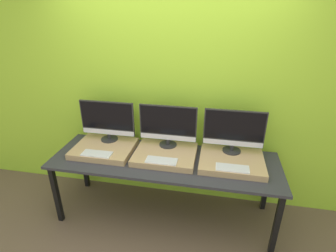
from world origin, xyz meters
TOP-DOWN VIEW (x-y plane):
  - ground_plane at (0.00, 0.00)m, footprint 12.00×12.00m
  - wall_back at (0.00, 0.82)m, footprint 8.00×0.04m
  - workbench at (0.00, 0.37)m, footprint 2.35×0.75m
  - wooden_riser_left at (-0.68, 0.42)m, footprint 0.63×0.51m
  - monitor_left at (-0.68, 0.57)m, footprint 0.61×0.19m
  - keyboard_left at (-0.68, 0.23)m, footprint 0.31×0.13m
  - wooden_riser_center at (0.00, 0.42)m, footprint 0.63×0.51m
  - monitor_center at (0.00, 0.57)m, footprint 0.61×0.19m
  - keyboard_center at (0.00, 0.23)m, footprint 0.31×0.13m
  - wooden_riser_right at (0.68, 0.42)m, footprint 0.63×0.51m
  - monitor_right at (0.68, 0.57)m, footprint 0.61×0.19m
  - keyboard_right at (0.68, 0.23)m, footprint 0.31×0.13m

SIDE VIEW (x-z plane):
  - ground_plane at x=0.00m, z-range 0.00..0.00m
  - workbench at x=0.00m, z-range 0.31..1.04m
  - wooden_riser_left at x=-0.68m, z-range 0.73..0.79m
  - wooden_riser_center at x=0.00m, z-range 0.73..0.79m
  - wooden_riser_right at x=0.68m, z-range 0.73..0.79m
  - keyboard_left at x=-0.68m, z-range 0.79..0.81m
  - keyboard_center at x=0.00m, z-range 0.79..0.81m
  - keyboard_right at x=0.68m, z-range 0.79..0.81m
  - monitor_left at x=-0.68m, z-range 0.81..1.27m
  - monitor_center at x=0.00m, z-range 0.81..1.27m
  - monitor_right at x=0.68m, z-range 0.81..1.27m
  - wall_back at x=0.00m, z-range 0.00..2.60m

